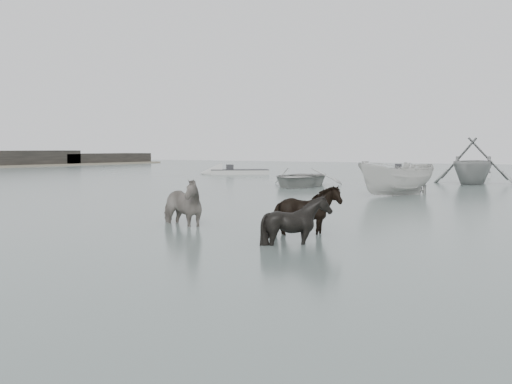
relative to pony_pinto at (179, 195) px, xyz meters
The scene contains 10 objects.
ground 2.57m from the pony_pinto, 41.33° to the right, with size 140.00×140.00×0.00m, color #4D5C55.
pony_pinto is the anchor object (origin of this frame).
pony_dark 3.71m from the pony_pinto, ahead, with size 1.37×1.17×1.38m, color black.
pony_black 4.35m from the pony_pinto, 16.37° to the right, with size 1.10×1.24×1.36m, color black.
rowboat_lead 17.57m from the pony_pinto, 108.17° to the left, with size 3.80×5.32×1.10m, color #AAAAA6.
rowboat_trail 23.83m from the pony_pinto, 85.89° to the left, with size 4.49×5.20×2.74m, color gray.
boat_small 13.11m from the pony_pinto, 84.90° to the left, with size 1.57×4.16×1.61m, color #BABAB5.
skiff_outer 31.99m from the pony_pinto, 121.11° to the left, with size 6.07×1.60×0.75m, color #A1A19D, non-canonical shape.
skiff_mid 33.38m from the pony_pinto, 90.51° to the left, with size 5.73×1.60×0.75m, color #A3A6A3, non-canonical shape.
skiff_far 36.52m from the pony_pinto, 102.10° to the left, with size 5.32×1.60×0.75m, color #9B9D9B, non-canonical shape.
Camera 1 is at (8.84, -11.43, 2.05)m, focal length 45.00 mm.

